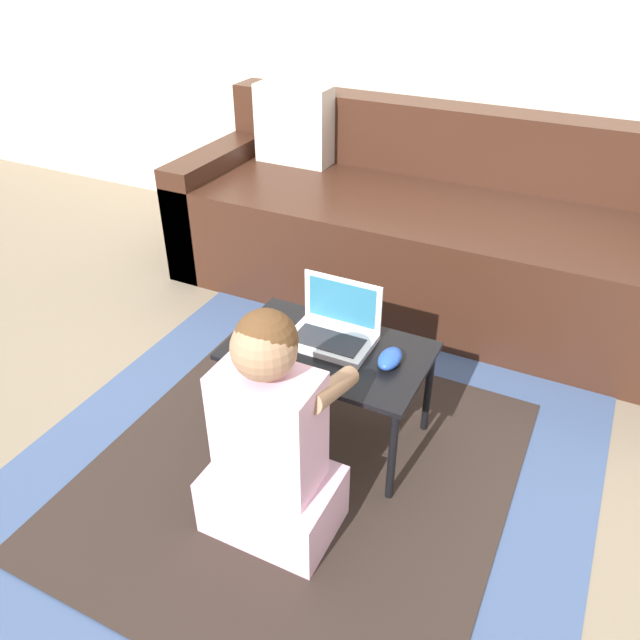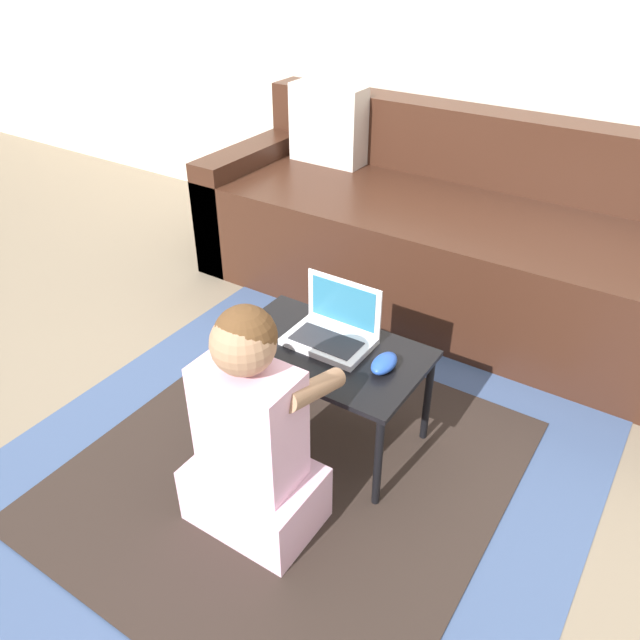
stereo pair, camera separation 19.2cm
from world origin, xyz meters
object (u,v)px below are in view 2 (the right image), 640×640
at_px(laptop_desk, 326,359).
at_px(computer_mouse, 384,363).
at_px(couch, 459,240).
at_px(person_seated, 252,439).
at_px(laptop, 332,332).

bearing_deg(laptop_desk, computer_mouse, 2.55).
xyz_separation_m(couch, laptop_desk, (0.01, -1.08, 0.03)).
xyz_separation_m(couch, person_seated, (0.03, -1.47, 0.02)).
distance_m(couch, laptop, 1.04).
distance_m(laptop_desk, computer_mouse, 0.20).
distance_m(laptop_desk, laptop, 0.09).
relative_size(laptop_desk, laptop, 2.35).
distance_m(laptop, person_seated, 0.45).
bearing_deg(person_seated, laptop_desk, 93.12).
relative_size(couch, person_seated, 3.22).
height_order(laptop, person_seated, person_seated).
relative_size(laptop, person_seated, 0.37).
xyz_separation_m(laptop_desk, computer_mouse, (0.20, 0.01, 0.06)).
bearing_deg(laptop_desk, couch, 90.40).
bearing_deg(person_seated, couch, 91.13).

